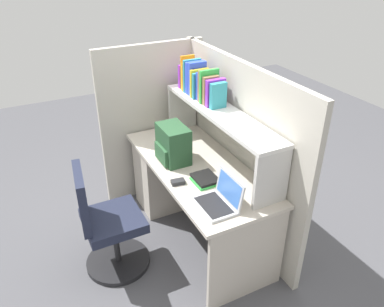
{
  "coord_description": "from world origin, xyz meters",
  "views": [
    {
      "loc": [
        2.38,
        -1.25,
        2.36
      ],
      "look_at": [
        0.0,
        -0.05,
        0.85
      ],
      "focal_mm": 35.6,
      "sensor_mm": 36.0,
      "label": 1
    }
  ],
  "objects": [
    {
      "name": "ground_plane",
      "position": [
        0.0,
        0.0,
        0.0
      ],
      "size": [
        8.0,
        8.0,
        0.0
      ],
      "primitive_type": "plane",
      "color": "#4C4C51"
    },
    {
      "name": "reference_books_on_shelf",
      "position": [
        -0.33,
        0.2,
        1.3
      ],
      "size": [
        0.6,
        0.18,
        0.3
      ],
      "color": "purple",
      "rests_on": "overhead_hutch"
    },
    {
      "name": "backpack",
      "position": [
        -0.16,
        -0.15,
        0.88
      ],
      "size": [
        0.3,
        0.23,
        0.31
      ],
      "color": "#264C2D",
      "rests_on": "desk"
    },
    {
      "name": "laptop",
      "position": [
        0.56,
        -0.11,
        0.78
      ],
      "size": [
        0.31,
        0.25,
        0.22
      ],
      "color": "#B7BABF",
      "rests_on": "desk"
    },
    {
      "name": "computer_mouse",
      "position": [
        0.18,
        -0.26,
        0.75
      ],
      "size": [
        0.07,
        0.11,
        0.03
      ],
      "primitive_type": "cube",
      "rotation": [
        0.0,
        0.0,
        -0.14
      ],
      "color": "#262628",
      "rests_on": "desk"
    },
    {
      "name": "overhead_hutch",
      "position": [
        0.0,
        0.2,
        1.08
      ],
      "size": [
        1.44,
        0.28,
        0.45
      ],
      "color": "beige",
      "rests_on": "desk"
    },
    {
      "name": "cubicle_partition_rear",
      "position": [
        0.0,
        0.38,
        0.78
      ],
      "size": [
        1.84,
        0.05,
        1.55
      ],
      "primitive_type": "cube",
      "color": "#B2ADA0",
      "rests_on": "ground_plane"
    },
    {
      "name": "desk",
      "position": [
        -0.39,
        0.0,
        0.4
      ],
      "size": [
        1.6,
        0.7,
        0.73
      ],
      "color": "beige",
      "rests_on": "ground_plane"
    },
    {
      "name": "paper_cup",
      "position": [
        -0.6,
        -0.08,
        0.78
      ],
      "size": [
        0.08,
        0.08,
        0.11
      ],
      "primitive_type": "cylinder",
      "color": "white",
      "rests_on": "desk"
    },
    {
      "name": "cubicle_partition_left",
      "position": [
        -0.85,
        -0.05,
        0.78
      ],
      "size": [
        0.05,
        1.06,
        1.55
      ],
      "primitive_type": "cube",
      "color": "#B2ADA0",
      "rests_on": "ground_plane"
    },
    {
      "name": "office_chair",
      "position": [
        0.03,
        -0.81,
        0.39
      ],
      "size": [
        0.52,
        0.52,
        0.93
      ],
      "rotation": [
        0.0,
        0.0,
        3.01
      ],
      "color": "black",
      "rests_on": "ground_plane"
    },
    {
      "name": "desk_book_stack",
      "position": [
        0.25,
        -0.06,
        0.75
      ],
      "size": [
        0.21,
        0.19,
        0.04
      ],
      "color": "green",
      "rests_on": "desk"
    }
  ]
}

